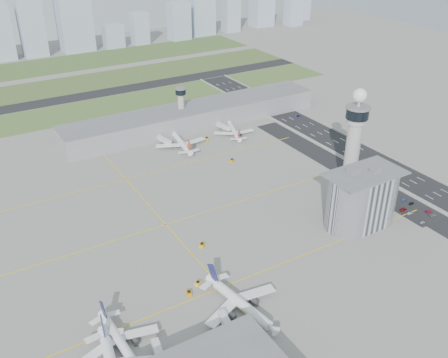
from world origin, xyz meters
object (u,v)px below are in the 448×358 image
tug_1 (189,293)px  jet_bridge_far_1 (218,126)px  tug_2 (198,283)px  car_lot_4 (388,199)px  jet_bridge_far_0 (159,139)px  car_lot_7 (428,211)px  tug_0 (102,319)px  car_lot_1 (410,213)px  car_hw_1 (360,154)px  car_hw_4 (245,98)px  car_lot_6 (433,215)px  secondary_tower (181,104)px  tug_3 (202,245)px  tug_5 (207,139)px  airplane_near_b (120,338)px  airplane_far_a (180,138)px  car_lot_10 (395,192)px  car_lot_9 (404,200)px  car_hw_2 (299,116)px  car_lot_11 (388,188)px  car_lot_5 (379,194)px  airplane_far_b (234,128)px  car_lot_3 (390,202)px  jet_bridge_near_2 (233,339)px  car_lot_0 (422,222)px  admin_building (362,198)px  tug_4 (232,160)px  control_tower (354,137)px  car_lot_8 (411,203)px  car_lot_2 (403,209)px  airplane_near_c (242,299)px

tug_1 → jet_bridge_far_1: bearing=-104.2°
tug_2 → car_lot_4: 132.29m
jet_bridge_far_0 → car_lot_7: size_ratio=3.57×
tug_0 → car_lot_1: size_ratio=0.75×
car_hw_1 → car_hw_4: (-6.22, 139.34, 0.06)m
car_lot_6 → secondary_tower: bearing=27.3°
tug_3 → tug_5: size_ratio=0.93×
airplane_near_b → airplane_far_a: airplane_far_a is taller
tug_0 → tug_5: bearing=-172.5°
tug_1 → car_lot_7: size_ratio=0.83×
car_lot_10 → car_lot_9: bearing=159.0°
tug_3 → car_hw_2: 194.58m
jet_bridge_far_0 → car_lot_11: (92.04, -136.17, -2.22)m
car_lot_5 → car_hw_2: (38.55, 126.63, 0.10)m
airplane_far_b → car_lot_7: airplane_far_b is taller
tug_2 → tug_3: bearing=-64.2°
tug_2 → car_lot_3: size_ratio=0.72×
jet_bridge_near_2 → car_lot_7: (146.86, 26.19, -2.28)m
car_lot_1 → car_lot_6: 12.48m
tug_0 → airplane_near_b: bearing=54.4°
tug_2 → car_lot_0: (130.04, -18.25, -0.38)m
admin_building → car_lot_1: admin_building is taller
tug_4 → car_lot_10: size_ratio=0.85×
airplane_far_b → control_tower: bearing=-153.3°
secondary_tower → car_lot_6: bearing=-71.6°
secondary_tower → control_tower: bearing=-73.5°
jet_bridge_near_2 → car_lot_10: (147.09, 51.22, -2.30)m
car_lot_8 → car_hw_2: 147.07m
airplane_near_b → car_lot_1: airplane_near_b is taller
car_lot_7 → car_hw_1: bearing=-9.4°
tug_0 → car_lot_8: size_ratio=0.75×
car_lot_11 → tug_3: bearing=85.2°
car_lot_2 → car_lot_3: 9.33m
airplane_far_a → airplane_far_b: (44.42, -1.90, -1.04)m
airplane_near_c → tug_5: 180.80m
secondary_tower → car_lot_9: 180.79m
tug_4 → car_lot_9: tug_4 is taller
car_lot_6 → car_hw_1: (22.03, 79.68, 0.01)m
jet_bridge_far_1 → car_lot_5: bearing=3.1°
jet_bridge_near_2 → car_lot_5: 147.53m
car_lot_7 → car_lot_0: bearing=122.1°
car_lot_5 → car_lot_10: size_ratio=0.84×
car_lot_6 → car_lot_11: 34.57m
tug_0 → secondary_tower: bearing=-165.7°
airplane_near_c → car_lot_4: bearing=95.7°
tug_0 → car_lot_1: 176.60m
control_tower → jet_bridge_near_2: 146.36m
admin_building → car_lot_4: 35.97m
jet_bridge_far_0 → car_lot_4: (81.81, -145.82, -2.22)m
secondary_tower → car_lot_0: size_ratio=10.00×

